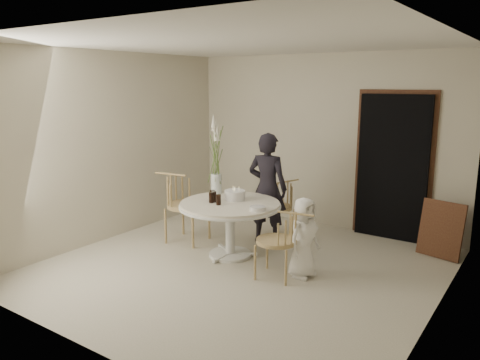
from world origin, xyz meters
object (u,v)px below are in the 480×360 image
Objects in this scene: birthday_cake at (235,195)px; flower_vase at (216,161)px; chair_far at (282,200)px; girl at (267,188)px; chair_left at (179,197)px; table at (230,211)px; chair_right at (286,235)px; boy at (304,238)px.

flower_vase is at bearing 159.40° from birthday_cake.
chair_far is 0.52× the size of girl.
chair_left is 0.79m from flower_vase.
flower_vase is (-0.56, -0.45, 0.40)m from girl.
chair_right is (0.96, -0.24, -0.08)m from table.
chair_left is at bearing 173.55° from table.
girl reaches higher than table.
flower_vase is at bearing -77.94° from chair_left.
chair_left is (-1.95, 0.35, 0.11)m from chair_right.
flower_vase is (-0.43, 0.16, 0.39)m from birthday_cake.
table is at bearing 96.85° from boy.
boy is at bearing 132.49° from girl.
chair_left reaches higher than boy.
table is 0.79m from girl.
chair_right is 1.65m from flower_vase.
boy is at bearing 132.55° from chair_right.
girl is (1.09, 0.65, 0.15)m from chair_left.
girl reaches higher than chair_far.
flower_vase reaches higher than chair_far.
chair_left is at bearing -177.91° from birthday_cake.
boy is at bearing -33.02° from chair_far.
birthday_cake is (-1.13, 0.20, 0.32)m from boy.
boy reaches higher than birthday_cake.
chair_left reaches higher than chair_far.
boy is (2.09, -0.17, -0.16)m from chair_left.
birthday_cake is at bearing -96.24° from chair_left.
girl is 5.82× the size of birthday_cake.
table is at bearing -80.45° from birthday_cake.
birthday_cake is at bearing 89.57° from boy.
chair_right is 0.23m from boy.
flower_vase is at bearing -106.72° from chair_far.
chair_far is 1.22m from flower_vase.
chair_right is at bearing -13.73° from table.
flower_vase is (0.53, 0.20, 0.55)m from chair_left.
flower_vase reaches higher than girl.
flower_vase reaches higher than boy.
birthday_cake is (-0.02, 0.15, 0.18)m from table.
flower_vase is at bearing 30.60° from girl.
chair_far is 0.84× the size of chair_left.
birthday_cake is 0.61m from flower_vase.
girl is (-0.85, 1.00, 0.26)m from chair_right.
table is 1.16m from chair_far.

